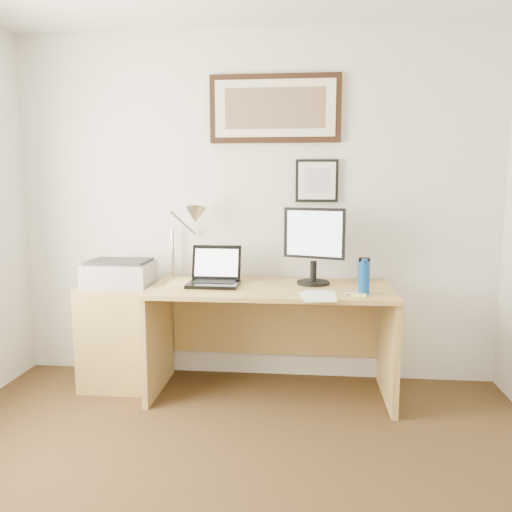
# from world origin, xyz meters

# --- Properties ---
(wall_back) EXTENTS (3.50, 0.02, 2.50)m
(wall_back) POSITION_xyz_m (0.00, 2.00, 1.25)
(wall_back) COLOR silver
(wall_back) RESTS_ON ground
(side_cabinet) EXTENTS (0.50, 0.40, 0.73)m
(side_cabinet) POSITION_xyz_m (-0.92, 1.68, 0.36)
(side_cabinet) COLOR #A98647
(side_cabinet) RESTS_ON floor
(water_bottle) EXTENTS (0.07, 0.07, 0.20)m
(water_bottle) POSITION_xyz_m (0.74, 1.46, 0.85)
(water_bottle) COLOR #0B3E92
(water_bottle) RESTS_ON desk
(bottle_cap) EXTENTS (0.04, 0.04, 0.02)m
(bottle_cap) POSITION_xyz_m (0.74, 1.46, 0.96)
(bottle_cap) COLOR #0B3E92
(bottle_cap) RESTS_ON water_bottle
(speaker) EXTENTS (0.09, 0.08, 0.17)m
(speaker) POSITION_xyz_m (0.79, 1.88, 0.83)
(speaker) COLOR black
(speaker) RESTS_ON desk
(paper_sheet_a) EXTENTS (0.23, 0.30, 0.00)m
(paper_sheet_a) POSITION_xyz_m (0.45, 1.35, 0.75)
(paper_sheet_a) COLOR white
(paper_sheet_a) RESTS_ON desk
(paper_sheet_b) EXTENTS (0.19, 0.27, 0.00)m
(paper_sheet_b) POSITION_xyz_m (0.47, 1.39, 0.75)
(paper_sheet_b) COLOR white
(paper_sheet_b) RESTS_ON desk
(sticky_pad) EXTENTS (0.10, 0.10, 0.01)m
(sticky_pad) POSITION_xyz_m (0.70, 1.39, 0.76)
(sticky_pad) COLOR #F4ED73
(sticky_pad) RESTS_ON desk
(marker_pen) EXTENTS (0.14, 0.06, 0.02)m
(marker_pen) POSITION_xyz_m (0.69, 1.45, 0.76)
(marker_pen) COLOR white
(marker_pen) RESTS_ON desk
(book) EXTENTS (0.27, 0.33, 0.02)m
(book) POSITION_xyz_m (-0.55, 1.62, 0.76)
(book) COLOR #E3C06A
(book) RESTS_ON desk
(desk) EXTENTS (1.60, 0.70, 0.75)m
(desk) POSITION_xyz_m (0.15, 1.72, 0.51)
(desk) COLOR #A98647
(desk) RESTS_ON floor
(laptop) EXTENTS (0.34, 0.30, 0.26)m
(laptop) POSITION_xyz_m (-0.24, 1.66, 0.81)
(laptop) COLOR black
(laptop) RESTS_ON desk
(lcd_monitor) EXTENTS (0.41, 0.22, 0.52)m
(lcd_monitor) POSITION_xyz_m (0.43, 1.73, 1.04)
(lcd_monitor) COLOR black
(lcd_monitor) RESTS_ON desk
(printer) EXTENTS (0.44, 0.34, 0.18)m
(printer) POSITION_xyz_m (-0.90, 1.66, 0.82)
(printer) COLOR #A9A9AB
(printer) RESTS_ON side_cabinet
(desk_lamp) EXTENTS (0.29, 0.27, 0.53)m
(desk_lamp) POSITION_xyz_m (-0.41, 1.81, 1.19)
(desk_lamp) COLOR silver
(desk_lamp) RESTS_ON desk
(picture_large) EXTENTS (0.92, 0.04, 0.47)m
(picture_large) POSITION_xyz_m (0.15, 1.97, 1.95)
(picture_large) COLOR black
(picture_large) RESTS_ON wall_back
(picture_small) EXTENTS (0.30, 0.03, 0.30)m
(picture_small) POSITION_xyz_m (0.45, 1.97, 1.45)
(picture_small) COLOR black
(picture_small) RESTS_ON wall_back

